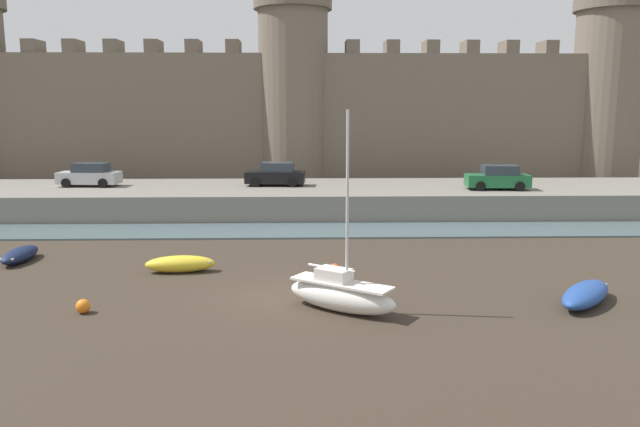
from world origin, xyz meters
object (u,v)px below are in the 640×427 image
Objects in this scene: car_quay_centre_east at (90,175)px; mooring_buoy_near_channel at (335,269)px; sailboat_foreground_left at (341,293)px; car_quay_west at (276,175)px; rowboat_midflat_centre at (585,294)px; rowboat_midflat_left at (180,264)px; car_quay_east at (498,178)px; mooring_buoy_mid_mud at (83,306)px; rowboat_foreground_right at (20,254)px.

mooring_buoy_near_channel is at bearing -46.85° from car_quay_centre_east.
car_quay_west is (-3.25, 22.20, 1.84)m from sailboat_foreground_left.
rowboat_midflat_centre is at bearing -60.59° from car_quay_west.
car_quay_east is (18.30, 14.29, 2.09)m from rowboat_midflat_left.
car_quay_centre_east reaches higher than mooring_buoy_near_channel.
mooring_buoy_mid_mud is at bearing -179.96° from sailboat_foreground_left.
rowboat_midflat_centre is 16.42m from rowboat_midflat_left.
rowboat_midflat_left is at bearing -142.01° from car_quay_east.
rowboat_midflat_left is 6.15× the size of mooring_buoy_mid_mud.
sailboat_foreground_left is 1.95× the size of rowboat_midflat_centre.
sailboat_foreground_left is 9.03m from mooring_buoy_mid_mud.
sailboat_foreground_left reaches higher than rowboat_foreground_right.
mooring_buoy_near_channel is 17.68m from car_quay_west.
car_quay_west is at bearing 119.41° from rowboat_midflat_centre.
car_quay_east is at bearing 51.87° from mooring_buoy_near_channel.
rowboat_foreground_right is at bearing 170.08° from mooring_buoy_near_channel.
car_quay_west is 15.06m from car_quay_east.
car_quay_centre_east is at bearing 139.17° from rowboat_midflat_centre.
sailboat_foreground_left reaches higher than mooring_buoy_mid_mud.
car_quay_east is 1.00× the size of car_quay_centre_east.
rowboat_midflat_left is 0.74× the size of car_quay_east.
mooring_buoy_near_channel is at bearing 89.69° from sailboat_foreground_left.
rowboat_midflat_centre reaches higher than mooring_buoy_mid_mud.
car_quay_west reaches higher than mooring_buoy_near_channel.
rowboat_midflat_centre is (23.52, -7.00, 0.05)m from rowboat_foreground_right.
car_quay_west reaches higher than rowboat_foreground_right.
rowboat_midflat_centre is 18.00m from mooring_buoy_mid_mud.
car_quay_centre_east is (-27.72, 2.47, 0.00)m from car_quay_east.
sailboat_foreground_left is 8.99m from rowboat_midflat_centre.
car_quay_east reaches higher than mooring_buoy_mid_mud.
car_quay_west reaches higher than mooring_buoy_mid_mud.
rowboat_foreground_right is 16.38m from sailboat_foreground_left.
car_quay_centre_east reaches higher than rowboat_foreground_right.
car_quay_centre_east is (-16.12, 22.20, 1.84)m from sailboat_foreground_left.
mooring_buoy_near_channel is (14.58, -2.55, -0.12)m from rowboat_foreground_right.
rowboat_midflat_centre is at bearing 3.32° from sailboat_foreground_left.
rowboat_midflat_centre is 33.22m from car_quay_centre_east.
rowboat_midflat_left is at bearing 162.58° from rowboat_midflat_centre.
mooring_buoy_mid_mud is (-2.33, -5.44, -0.13)m from rowboat_midflat_left.
mooring_buoy_mid_mud is 0.12× the size of car_quay_west.
rowboat_midflat_centre is 19.50m from car_quay_east.
sailboat_foreground_left is 22.51m from car_quay_west.
car_quay_west is (3.45, 16.76, 2.09)m from rowboat_midflat_left.
car_quay_east is at bearing 37.99° from rowboat_midflat_left.
car_quay_centre_east is at bearing 125.98° from sailboat_foreground_left.
rowboat_foreground_right is at bearing -154.99° from car_quay_east.
rowboat_midflat_centre is (8.97, 0.52, -0.25)m from sailboat_foreground_left.
mooring_buoy_mid_mud is 0.12× the size of car_quay_east.
rowboat_foreground_right is at bearing 165.11° from rowboat_midflat_left.
car_quay_west is 12.87m from car_quay_centre_east.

